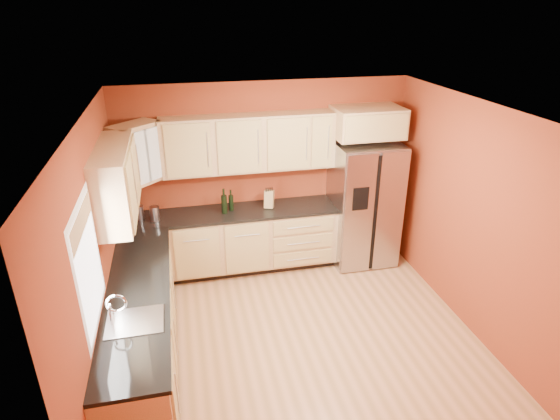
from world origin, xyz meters
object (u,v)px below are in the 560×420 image
knife_block (269,199)px  refrigerator (363,203)px  soap_dispenser (269,201)px  canister_left (140,212)px  wine_bottle_a (231,200)px

knife_block → refrigerator: bearing=17.7°
knife_block → soap_dispenser: bearing=-82.1°
refrigerator → soap_dispenser: refrigerator is taller
canister_left → soap_dispenser: soap_dispenser is taller
refrigerator → canister_left: bearing=178.0°
canister_left → wine_bottle_a: 1.21m
refrigerator → canister_left: 3.10m
refrigerator → soap_dispenser: size_ratio=9.54×
knife_block → soap_dispenser: size_ratio=1.31×
canister_left → soap_dispenser: size_ratio=0.97×
soap_dispenser → refrigerator: bearing=-3.6°
canister_left → knife_block: bearing=-0.4°
soap_dispenser → knife_block: bearing=76.2°
refrigerator → soap_dispenser: (-1.36, 0.09, 0.12)m
wine_bottle_a → refrigerator: bearing=-3.3°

